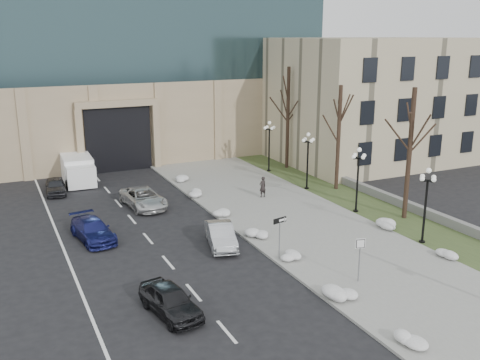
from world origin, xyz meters
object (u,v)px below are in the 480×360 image
object	(u,v)px
car_a	(170,300)
car_c	(93,230)
car_b	(221,235)
box_truck	(77,169)
lamppost_a	(426,195)
lamppost_c	(308,153)
keep_sign	(360,251)
car_e	(55,186)
pedestrian	(263,187)
lamppost_b	(358,171)
lamppost_d	(269,139)
one_way_sign	(282,225)
car_d	(143,198)

from	to	relation	value
car_a	car_c	xyz separation A→B (m)	(-1.44, 10.77, -0.03)
car_b	box_truck	xyz separation A→B (m)	(-5.28, 19.15, 0.37)
lamppost_a	lamppost_c	xyz separation A→B (m)	(0.00, 13.00, 0.00)
keep_sign	lamppost_c	world-z (taller)	lamppost_c
car_b	car_e	bearing A→B (deg)	129.80
pedestrian	lamppost_b	distance (m)	7.69
pedestrian	car_c	bearing A→B (deg)	5.15
car_b	lamppost_d	distance (m)	18.50
car_a	car_b	bearing A→B (deg)	40.80
pedestrian	lamppost_d	xyz separation A→B (m)	(4.38, 7.05, 2.14)
pedestrian	lamppost_c	size ratio (longest dim) A/B	0.34
box_truck	keep_sign	size ratio (longest dim) A/B	2.86
keep_sign	lamppost_c	xyz separation A→B (m)	(6.84, 15.66, 1.28)
car_c	box_truck	bearing A→B (deg)	75.96
box_truck	lamppost_c	world-z (taller)	lamppost_c
lamppost_d	keep_sign	bearing A→B (deg)	-107.15
car_b	box_truck	distance (m)	19.86
car_e	lamppost_c	size ratio (longest dim) A/B	0.78
one_way_sign	lamppost_c	distance (m)	14.50
car_e	one_way_sign	distance (m)	21.52
car_d	lamppost_b	world-z (taller)	lamppost_b
car_d	lamppost_b	xyz separation A→B (m)	(13.30, -7.82, 2.37)
car_c	lamppost_b	size ratio (longest dim) A/B	0.95
car_a	box_truck	xyz separation A→B (m)	(0.03, 25.61, 0.37)
car_d	car_e	size ratio (longest dim) A/B	1.36
car_b	car_c	world-z (taller)	car_b
lamppost_c	keep_sign	bearing A→B (deg)	-113.59
car_a	lamppost_d	xyz separation A→B (m)	(16.47, 21.02, 2.39)
pedestrian	car_a	bearing A→B (deg)	40.98
car_d	lamppost_c	world-z (taller)	lamppost_c
car_c	car_e	world-z (taller)	car_c
car_a	keep_sign	distance (m)	9.76
keep_sign	lamppost_d	xyz separation A→B (m)	(6.84, 22.16, 1.28)
box_truck	lamppost_b	distance (m)	24.17
car_d	pedestrian	bearing A→B (deg)	-16.88
lamppost_b	lamppost_c	xyz separation A→B (m)	(0.00, 6.50, 0.00)
car_d	one_way_sign	xyz separation A→B (m)	(4.39, -12.72, 1.40)
pedestrian	lamppost_c	xyz separation A→B (m)	(4.38, 0.55, 2.14)
lamppost_b	car_b	bearing A→B (deg)	-172.09
keep_sign	car_a	bearing A→B (deg)	-170.48
lamppost_a	car_d	bearing A→B (deg)	132.89
car_e	lamppost_a	size ratio (longest dim) A/B	0.78
lamppost_d	car_c	bearing A→B (deg)	-150.23
lamppost_b	pedestrian	bearing A→B (deg)	126.36
one_way_sign	keep_sign	size ratio (longest dim) A/B	1.04
lamppost_a	lamppost_d	size ratio (longest dim) A/B	1.00
pedestrian	car_e	bearing A→B (deg)	-38.09
lamppost_a	lamppost_b	world-z (taller)	same
car_a	lamppost_c	distance (m)	22.08
car_c	pedestrian	distance (m)	13.91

